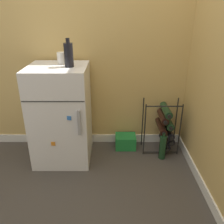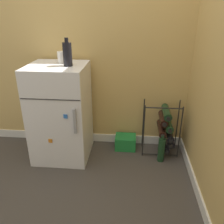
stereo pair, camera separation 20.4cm
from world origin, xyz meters
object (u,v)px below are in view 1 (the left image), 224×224
(fridge_top_cup, at_px, (60,58))
(loose_bottle_floor, at_px, (162,147))
(wine_rack, at_px, (164,126))
(soda_box, at_px, (125,141))
(fridge_top_bottle, at_px, (68,55))
(mini_fridge, at_px, (60,115))

(fridge_top_cup, relative_size, loose_bottle_floor, 0.36)
(wine_rack, xyz_separation_m, soda_box, (-0.41, 0.04, -0.21))
(fridge_top_cup, bearing_deg, soda_box, 7.74)
(wine_rack, distance_m, fridge_top_bottle, 1.20)
(wine_rack, bearing_deg, fridge_top_cup, -177.89)
(soda_box, height_order, loose_bottle_floor, loose_bottle_floor)
(wine_rack, height_order, fridge_top_bottle, fridge_top_bottle)
(fridge_top_cup, xyz_separation_m, loose_bottle_floor, (0.96, -0.12, -0.86))
(soda_box, xyz_separation_m, fridge_top_bottle, (-0.51, -0.19, 0.96))
(soda_box, bearing_deg, wine_rack, -6.27)
(fridge_top_bottle, distance_m, loose_bottle_floor, 1.26)
(fridge_top_bottle, bearing_deg, mini_fridge, 166.33)
(soda_box, height_order, fridge_top_cup, fridge_top_cup)
(soda_box, bearing_deg, fridge_top_cup, -172.26)
(mini_fridge, distance_m, fridge_top_cup, 0.53)
(wine_rack, distance_m, soda_box, 0.46)
(wine_rack, bearing_deg, mini_fridge, -173.33)
(fridge_top_cup, distance_m, fridge_top_bottle, 0.15)
(mini_fridge, relative_size, fridge_top_bottle, 3.89)
(mini_fridge, relative_size, loose_bottle_floor, 3.26)
(mini_fridge, distance_m, loose_bottle_floor, 1.04)
(fridge_top_cup, height_order, loose_bottle_floor, fridge_top_cup)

